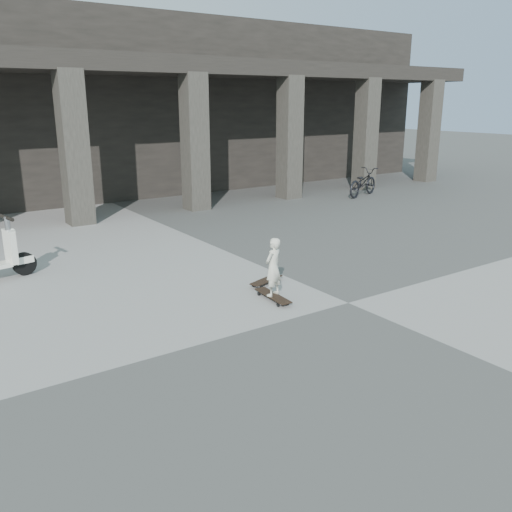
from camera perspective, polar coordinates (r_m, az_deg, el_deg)
ground at (r=9.11m, az=9.69°, el=-4.89°), size 90.00×90.00×0.00m
colonnade at (r=20.70m, az=-18.27°, el=14.79°), size 28.00×8.82×6.00m
longboard at (r=9.09m, az=1.79°, el=-4.24°), size 0.27×0.89×0.09m
skateboard_spare at (r=9.86m, az=1.10°, el=-2.58°), size 0.78×0.41×0.09m
child at (r=8.92m, az=1.82°, el=-1.16°), size 0.42×0.35×0.99m
bicycle at (r=19.30m, az=11.17°, el=7.61°), size 1.92×1.16×0.95m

